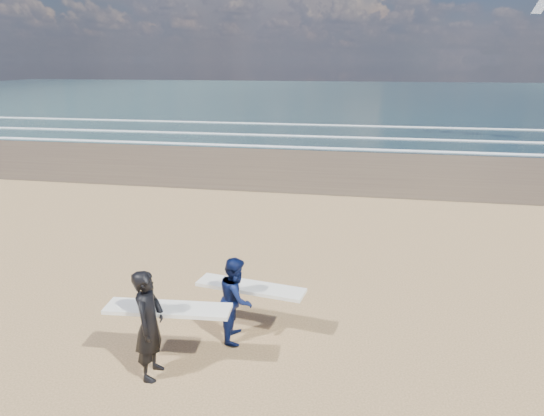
# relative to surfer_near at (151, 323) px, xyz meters

# --- Properties ---
(ocean) EXTENTS (220.00, 100.00, 0.02)m
(ocean) POSITION_rel_surfer_near_xyz_m (19.17, 72.25, -0.99)
(ocean) COLOR #162B32
(ocean) RESTS_ON ground
(surfer_near) EXTENTS (2.24, 1.07, 1.97)m
(surfer_near) POSITION_rel_surfer_near_xyz_m (0.00, 0.00, 0.00)
(surfer_near) COLOR black
(surfer_near) RESTS_ON ground
(surfer_far) EXTENTS (2.25, 1.22, 1.69)m
(surfer_far) POSITION_rel_surfer_near_xyz_m (1.14, 1.43, -0.15)
(surfer_far) COLOR #0C1744
(surfer_far) RESTS_ON ground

